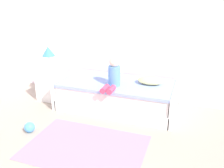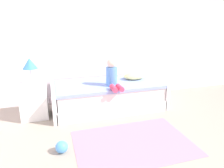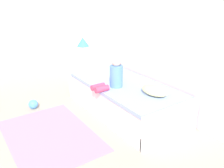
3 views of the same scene
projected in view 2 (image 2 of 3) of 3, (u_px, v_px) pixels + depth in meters
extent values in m
plane|color=#9E9384|center=(205.00, 167.00, 2.35)|extent=(9.20, 9.20, 0.00)
cube|color=white|center=(127.00, 30.00, 4.30)|extent=(7.20, 0.10, 2.90)
cube|color=white|center=(108.00, 102.00, 3.98)|extent=(2.00, 1.00, 0.20)
cube|color=white|center=(108.00, 91.00, 3.92)|extent=(1.94, 0.94, 0.25)
cube|color=#8CA5E0|center=(108.00, 84.00, 3.87)|extent=(1.98, 0.98, 0.05)
cube|color=white|center=(54.00, 101.00, 3.65)|extent=(0.07, 1.00, 0.50)
cube|color=white|center=(155.00, 90.00, 4.22)|extent=(0.07, 1.00, 0.50)
cube|color=white|center=(34.00, 101.00, 3.53)|extent=(0.44, 0.44, 0.60)
cylinder|color=silver|center=(32.00, 83.00, 3.43)|extent=(0.15, 0.15, 0.03)
cylinder|color=silver|center=(31.00, 76.00, 3.39)|extent=(0.02, 0.02, 0.24)
cone|color=#3F8CD8|center=(30.00, 63.00, 3.33)|extent=(0.24, 0.24, 0.18)
cylinder|color=#598CD1|center=(112.00, 76.00, 3.65)|extent=(0.20, 0.20, 0.34)
sphere|color=beige|center=(112.00, 63.00, 3.58)|extent=(0.17, 0.17, 0.17)
cylinder|color=#D83F60|center=(114.00, 88.00, 3.40)|extent=(0.09, 0.22, 0.09)
cylinder|color=#D83F60|center=(120.00, 88.00, 3.43)|extent=(0.09, 0.22, 0.09)
ellipsoid|color=#F2E58C|center=(134.00, 76.00, 4.10)|extent=(0.44, 0.30, 0.13)
sphere|color=#4C99E5|center=(62.00, 147.00, 2.59)|extent=(0.16, 0.16, 0.16)
cube|color=pink|center=(133.00, 143.00, 2.82)|extent=(1.60, 1.10, 0.01)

